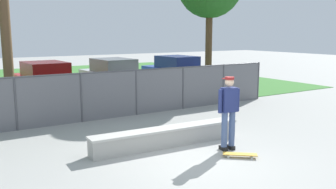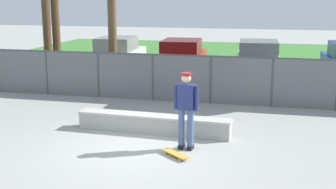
{
  "view_description": "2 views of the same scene",
  "coord_description": "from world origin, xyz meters",
  "px_view_note": "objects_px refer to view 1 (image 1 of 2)",
  "views": [
    {
      "loc": [
        -4.77,
        -6.33,
        2.89
      ],
      "look_at": [
        0.22,
        1.66,
        1.29
      ],
      "focal_mm": 38.87,
      "sensor_mm": 36.0,
      "label": 1
    },
    {
      "loc": [
        3.1,
        -9.73,
        3.57
      ],
      "look_at": [
        0.36,
        1.62,
        1.0
      ],
      "focal_mm": 48.42,
      "sensor_mm": 36.0,
      "label": 2
    }
  ],
  "objects_px": {
    "skateboard": "(240,154)",
    "car_red": "(45,81)",
    "car_blue": "(176,71)",
    "skateboarder": "(229,110)",
    "car_silver": "(113,75)",
    "concrete_ledge": "(168,137)"
  },
  "relations": [
    {
      "from": "concrete_ledge",
      "to": "car_blue",
      "type": "xyz_separation_m",
      "value": [
        6.08,
        8.91,
        0.59
      ]
    },
    {
      "from": "car_red",
      "to": "car_silver",
      "type": "distance_m",
      "value": 3.34
    },
    {
      "from": "skateboarder",
      "to": "skateboard",
      "type": "xyz_separation_m",
      "value": [
        -0.12,
        -0.57,
        -0.96
      ]
    },
    {
      "from": "skateboarder",
      "to": "car_silver",
      "type": "xyz_separation_m",
      "value": [
        1.21,
        9.9,
        -0.19
      ]
    },
    {
      "from": "concrete_ledge",
      "to": "car_silver",
      "type": "height_order",
      "value": "car_silver"
    },
    {
      "from": "skateboarder",
      "to": "car_red",
      "type": "height_order",
      "value": "skateboarder"
    },
    {
      "from": "car_red",
      "to": "car_blue",
      "type": "bearing_deg",
      "value": 3.34
    },
    {
      "from": "skateboard",
      "to": "car_red",
      "type": "xyz_separation_m",
      "value": [
        -1.99,
        10.15,
        0.77
      ]
    },
    {
      "from": "car_silver",
      "to": "skateboard",
      "type": "bearing_deg",
      "value": -97.25
    },
    {
      "from": "car_blue",
      "to": "skateboarder",
      "type": "bearing_deg",
      "value": -116.52
    },
    {
      "from": "car_red",
      "to": "car_blue",
      "type": "distance_m",
      "value": 7.11
    },
    {
      "from": "skateboarder",
      "to": "car_red",
      "type": "relative_size",
      "value": 0.43
    },
    {
      "from": "concrete_ledge",
      "to": "car_blue",
      "type": "distance_m",
      "value": 10.8
    },
    {
      "from": "car_red",
      "to": "car_silver",
      "type": "xyz_separation_m",
      "value": [
        3.32,
        0.32,
        0.0
      ]
    },
    {
      "from": "car_red",
      "to": "skateboard",
      "type": "bearing_deg",
      "value": -78.9
    },
    {
      "from": "car_red",
      "to": "car_blue",
      "type": "height_order",
      "value": "same"
    },
    {
      "from": "car_red",
      "to": "car_silver",
      "type": "height_order",
      "value": "same"
    },
    {
      "from": "skateboarder",
      "to": "car_silver",
      "type": "bearing_deg",
      "value": 83.03
    },
    {
      "from": "car_silver",
      "to": "car_blue",
      "type": "distance_m",
      "value": 3.78
    },
    {
      "from": "skateboard",
      "to": "skateboarder",
      "type": "bearing_deg",
      "value": 77.95
    },
    {
      "from": "skateboard",
      "to": "car_blue",
      "type": "distance_m",
      "value": 11.76
    },
    {
      "from": "car_silver",
      "to": "skateboarder",
      "type": "bearing_deg",
      "value": -96.97
    }
  ]
}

